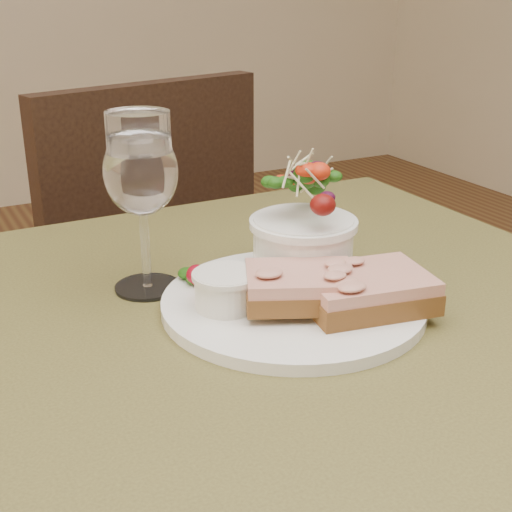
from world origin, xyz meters
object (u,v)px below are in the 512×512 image
sandwich_back (300,286)px  wine_glass (141,177)px  ramekin (226,288)px  cafe_table (274,417)px  dinner_plate (293,303)px  sandwich_front (366,290)px  chair_far (119,369)px  salad_bowl (304,220)px

sandwich_back → wine_glass: wine_glass is taller
sandwich_back → ramekin: bearing=174.6°
cafe_table → sandwich_back: sandwich_back is taller
dinner_plate → sandwich_front: 0.08m
chair_far → sandwich_back: 0.90m
sandwich_front → sandwich_back: (-0.06, 0.02, 0.01)m
salad_bowl → wine_glass: (-0.15, 0.06, 0.05)m
chair_far → salad_bowl: size_ratio=7.09×
cafe_table → sandwich_back: (0.03, 0.00, 0.14)m
dinner_plate → ramekin: ramekin is taller
cafe_table → sandwich_front: bearing=-13.5°
cafe_table → sandwich_front: size_ratio=5.94×
sandwich_front → wine_glass: size_ratio=0.77×
dinner_plate → salad_bowl: salad_bowl is taller
chair_far → wine_glass: 0.86m
ramekin → salad_bowl: bearing=19.8°
dinner_plate → wine_glass: 0.20m
sandwich_front → cafe_table: bearing=176.4°
dinner_plate → sandwich_back: bearing=-105.1°
sandwich_front → ramekin: 0.14m
ramekin → salad_bowl: 0.12m
chair_far → dinner_plate: chair_far is taller
chair_far → ramekin: bearing=69.8°
wine_glass → salad_bowl: bearing=-21.8°
cafe_table → salad_bowl: bearing=45.2°
wine_glass → cafe_table: bearing=-61.4°
salad_bowl → sandwich_front: bearing=-83.5°
ramekin → salad_bowl: size_ratio=0.48×
cafe_table → wine_glass: bearing=118.6°
sandwich_back → salad_bowl: bearing=82.1°
chair_far → wine_glass: wine_glass is taller
cafe_table → dinner_plate: (0.04, 0.03, 0.11)m
sandwich_back → chair_far: bearing=113.0°
sandwich_back → salad_bowl: (0.05, 0.08, 0.04)m
dinner_plate → salad_bowl: size_ratio=2.08×
sandwich_back → salad_bowl: size_ratio=1.01×
dinner_plate → salad_bowl: bearing=51.1°
dinner_plate → sandwich_front: size_ratio=1.96×
sandwich_back → wine_glass: 0.20m
sandwich_front → ramekin: bearing=163.4°
ramekin → wine_glass: wine_glass is taller
cafe_table → chair_far: size_ratio=0.89×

